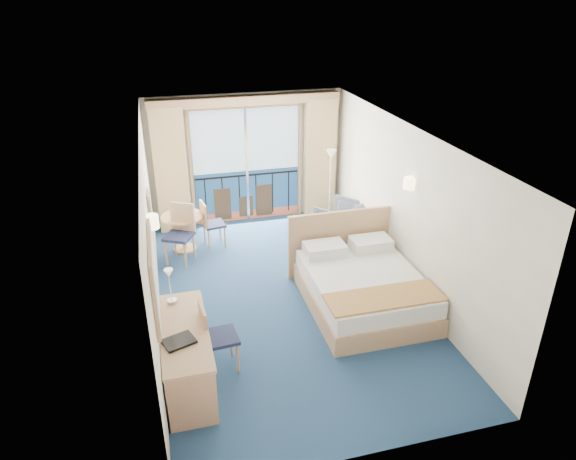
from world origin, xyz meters
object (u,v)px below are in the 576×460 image
object	(u,v)px
bed	(362,286)
floor_lamp	(331,168)
armchair	(342,222)
table_chair_a	(210,221)
desk_chair	(213,333)
round_table	(183,224)
table_chair_b	(181,230)
nightstand	(368,248)
desk	(189,377)

from	to	relation	value
bed	floor_lamp	bearing A→B (deg)	80.49
bed	armchair	bearing A→B (deg)	77.94
table_chair_a	desk_chair	bearing A→B (deg)	164.83
armchair	round_table	bearing A→B (deg)	-45.70
round_table	table_chair_b	bearing A→B (deg)	-98.82
nightstand	armchair	bearing A→B (deg)	99.78
round_table	table_chair_a	distance (m)	0.51
armchair	table_chair_b	bearing A→B (deg)	-38.31
nightstand	armchair	world-z (taller)	armchair
bed	table_chair_a	xyz separation A→B (m)	(-2.07, 2.63, 0.19)
desk	round_table	size ratio (longest dim) A/B	2.17
bed	desk	size ratio (longest dim) A/B	1.31
bed	nightstand	size ratio (longest dim) A/B	4.05
floor_lamp	table_chair_a	size ratio (longest dim) A/B	1.73
floor_lamp	table_chair_a	xyz separation A→B (m)	(-2.60, -0.49, -0.69)
round_table	nightstand	bearing A→B (deg)	-22.41
bed	round_table	bearing A→B (deg)	134.76
armchair	nightstand	bearing A→B (deg)	60.80
desk_chair	table_chair_b	xyz separation A→B (m)	(-0.19, 3.15, 0.04)
armchair	bed	bearing A→B (deg)	38.96
round_table	table_chair_a	size ratio (longest dim) A/B	0.85
bed	round_table	world-z (taller)	bed
nightstand	armchair	xyz separation A→B (m)	(-0.17, 0.97, 0.11)
nightstand	table_chair_a	bearing A→B (deg)	153.37
table_chair_a	table_chair_b	xyz separation A→B (m)	(-0.57, -0.43, 0.09)
bed	desk_chair	size ratio (longest dim) A/B	2.21
nightstand	desk	world-z (taller)	desk
desk	round_table	bearing A→B (deg)	86.69
table_chair_a	armchair	bearing A→B (deg)	-107.81
armchair	desk	size ratio (longest dim) A/B	0.50
nightstand	desk	distance (m)	4.47
bed	armchair	xyz separation A→B (m)	(0.48, 2.24, 0.06)
desk	floor_lamp	bearing A→B (deg)	54.39
desk	round_table	world-z (taller)	desk
floor_lamp	table_chair_b	bearing A→B (deg)	-163.77
armchair	floor_lamp	world-z (taller)	floor_lamp
bed	table_chair_a	distance (m)	3.36
floor_lamp	desk_chair	bearing A→B (deg)	-126.15
bed	table_chair_a	world-z (taller)	bed
desk	table_chair_a	xyz separation A→B (m)	(0.75, 4.18, 0.08)
table_chair_b	table_chair_a	bearing A→B (deg)	65.62
nightstand	table_chair_a	world-z (taller)	table_chair_a
floor_lamp	round_table	xyz separation A→B (m)	(-3.10, -0.52, -0.67)
nightstand	floor_lamp	distance (m)	2.08
armchair	table_chair_a	bearing A→B (deg)	-47.71
nightstand	bed	bearing A→B (deg)	-116.95
armchair	desk_chair	xyz separation A→B (m)	(-2.93, -3.19, 0.18)
bed	table_chair_b	bearing A→B (deg)	140.16
armchair	desk_chair	distance (m)	4.34
table_chair_b	desk	bearing A→B (deg)	-64.00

